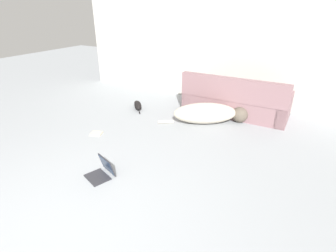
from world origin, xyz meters
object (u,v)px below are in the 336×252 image
Objects in this scene: cat at (138,105)px; couch at (235,102)px; dog at (209,113)px; book_cream at (96,133)px; laptop_open at (103,170)px.

couch is at bearing -111.16° from cat.
dog is 1.64m from cat.
couch is 8.61× the size of book_cream.
laptop_open is (-0.89, -3.04, -0.18)m from couch.
laptop_open is at bearing 73.57° from couch.
laptop_open is (1.05, -2.28, 0.00)m from cat.
dog reaches higher than laptop_open.
cat is (-1.94, -0.76, -0.18)m from couch.
couch reaches higher than dog.
couch reaches higher than book_cream.
book_cream is (0.09, -1.40, -0.07)m from cat.
couch reaches higher than laptop_open.
cat is 1.21× the size of laptop_open.
dog reaches higher than cat.
couch is 4.25× the size of cat.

